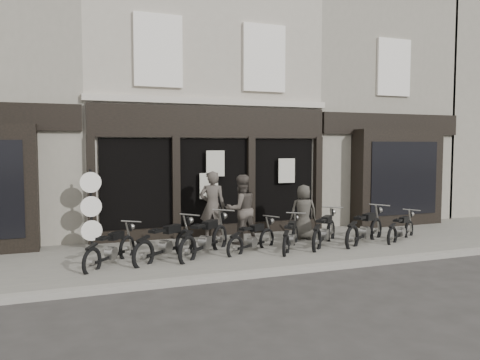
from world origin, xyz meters
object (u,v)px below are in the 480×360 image
object	(u,v)px
motorcycle_2	(205,241)
advert_sign_post	(91,213)
motorcycle_7	(401,231)
motorcycle_5	(324,234)
motorcycle_6	(365,231)
motorcycle_1	(166,246)
man_right	(304,212)
man_centre	(241,209)
motorcycle_0	(111,252)
motorcycle_4	(291,239)
man_left	(212,206)
motorcycle_3	(252,241)

from	to	relation	value
motorcycle_2	advert_sign_post	bearing A→B (deg)	104.64
motorcycle_7	motorcycle_5	bearing A→B (deg)	145.42
motorcycle_6	motorcycle_1	bearing A→B (deg)	148.01
motorcycle_7	man_right	size ratio (longest dim) A/B	1.10
advert_sign_post	motorcycle_5	bearing A→B (deg)	-19.13
motorcycle_7	man_centre	world-z (taller)	man_centre
man_right	advert_sign_post	distance (m)	5.74
motorcycle_0	motorcycle_4	size ratio (longest dim) A/B	1.00
motorcycle_1	man_left	xyz separation A→B (m)	(1.60, 1.51, 0.67)
man_left	motorcycle_0	bearing A→B (deg)	51.07
motorcycle_1	advert_sign_post	xyz separation A→B (m)	(-1.58, 1.60, 0.64)
motorcycle_5	motorcycle_6	distance (m)	1.19
motorcycle_0	man_right	distance (m)	5.48
motorcycle_4	advert_sign_post	size ratio (longest dim) A/B	0.79
motorcycle_3	motorcycle_6	distance (m)	3.27
advert_sign_post	man_left	bearing A→B (deg)	-5.97
motorcycle_5	man_centre	bearing A→B (deg)	110.88
motorcycle_3	man_left	world-z (taller)	man_left
motorcycle_0	man_centre	xyz separation A→B (m)	(3.48, 1.01, 0.67)
man_centre	man_right	size ratio (longest dim) A/B	1.21
motorcycle_6	man_right	bearing A→B (deg)	111.68
motorcycle_7	man_centre	size ratio (longest dim) A/B	0.91
motorcycle_4	motorcycle_5	distance (m)	1.07
motorcycle_1	motorcycle_4	size ratio (longest dim) A/B	1.08
motorcycle_5	motorcycle_7	xyz separation A→B (m)	(2.37, -0.17, -0.06)
motorcycle_2	motorcycle_4	distance (m)	2.25
motorcycle_1	motorcycle_5	size ratio (longest dim) A/B	1.07
man_left	man_right	distance (m)	2.59
motorcycle_7	man_left	xyz separation A→B (m)	(-5.05, 1.63, 0.74)
motorcycle_5	motorcycle_6	bearing A→B (deg)	-52.32
advert_sign_post	motorcycle_4	bearing A→B (deg)	-23.53
motorcycle_1	motorcycle_7	bearing A→B (deg)	-40.69
man_left	advert_sign_post	bearing A→B (deg)	20.78
man_centre	advert_sign_post	size ratio (longest dim) A/B	0.86
motorcycle_3	man_left	xyz separation A→B (m)	(-0.59, 1.46, 0.73)
motorcycle_6	man_centre	distance (m)	3.45
motorcycle_7	man_centre	bearing A→B (deg)	135.87
motorcycle_4	man_centre	xyz separation A→B (m)	(-0.98, 1.03, 0.68)
motorcycle_0	motorcycle_3	size ratio (longest dim) A/B	0.99
motorcycle_1	motorcycle_6	distance (m)	5.46
motorcycle_3	motorcycle_4	distance (m)	1.03
motorcycle_6	motorcycle_5	bearing A→B (deg)	141.87
motorcycle_1	motorcycle_2	world-z (taller)	motorcycle_2
motorcycle_1	motorcycle_3	world-z (taller)	motorcycle_1
motorcycle_3	man_left	distance (m)	1.74
motorcycle_3	motorcycle_6	size ratio (longest dim) A/B	0.85
motorcycle_4	advert_sign_post	bearing A→B (deg)	106.89
motorcycle_3	motorcycle_5	bearing A→B (deg)	-30.86
advert_sign_post	man_right	bearing A→B (deg)	-11.05
man_left	man_centre	distance (m)	0.84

